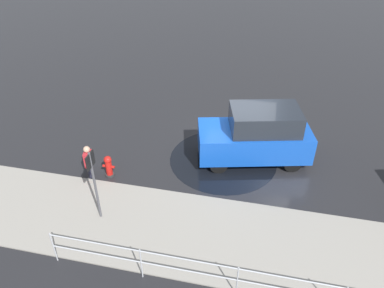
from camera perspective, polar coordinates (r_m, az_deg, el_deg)
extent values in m
plane|color=black|center=(14.12, 6.73, -1.41)|extent=(60.00, 60.00, 0.00)
cube|color=gray|center=(10.98, 4.04, -14.04)|extent=(24.00, 3.20, 0.04)
cube|color=blue|center=(13.46, 9.36, 0.47)|extent=(4.20, 2.59, 0.99)
cube|color=#1E232B|center=(13.05, 11.07, 3.69)|extent=(2.63, 2.02, 0.77)
cylinder|color=black|center=(13.00, 4.08, -3.19)|extent=(0.64, 0.36, 0.60)
cylinder|color=black|center=(14.14, 3.58, 0.36)|extent=(0.64, 0.36, 0.60)
cylinder|color=black|center=(13.48, 15.05, -2.90)|extent=(0.64, 0.36, 0.60)
cylinder|color=black|center=(14.59, 13.70, 0.51)|extent=(0.64, 0.36, 0.60)
cylinder|color=red|center=(13.11, -12.54, -3.61)|extent=(0.22, 0.22, 0.62)
sphere|color=red|center=(12.90, -12.74, -2.35)|extent=(0.26, 0.26, 0.26)
cylinder|color=red|center=(13.01, -11.93, -3.46)|extent=(0.10, 0.09, 0.09)
cylinder|color=red|center=(13.13, -13.22, -3.25)|extent=(0.10, 0.09, 0.09)
cylinder|color=#2D2D2D|center=(13.29, -12.39, -4.56)|extent=(0.31, 0.31, 0.06)
cube|color=#B2262D|center=(13.01, -15.51, -2.17)|extent=(0.32, 0.41, 0.55)
sphere|color=tan|center=(12.79, -15.77, -0.79)|extent=(0.22, 0.22, 0.22)
cylinder|color=#1E1E2D|center=(13.37, -15.10, -3.66)|extent=(0.13, 0.13, 0.45)
cylinder|color=#1E1E2D|center=(13.24, -15.25, -4.14)|extent=(0.13, 0.13, 0.45)
cylinder|color=#B2262D|center=(13.20, -15.30, -1.55)|extent=(0.09, 0.09, 0.50)
cylinder|color=#B2262D|center=(12.82, -15.72, -2.82)|extent=(0.09, 0.09, 0.50)
cylinder|color=#B7BABF|center=(9.51, 6.89, -20.09)|extent=(0.04, 0.04, 1.05)
cylinder|color=#B7BABF|center=(9.84, -7.74, -17.61)|extent=(0.04, 0.04, 1.05)
cylinder|color=#B7BABF|center=(10.70, -20.33, -14.52)|extent=(0.04, 0.04, 1.05)
cylinder|color=#B7BABF|center=(9.13, 7.10, -18.38)|extent=(9.57, 0.04, 0.04)
cylinder|color=#B7BABF|center=(9.47, 6.91, -19.91)|extent=(9.57, 0.04, 0.04)
cylinder|color=#4C4C51|center=(11.05, -14.50, -6.38)|extent=(0.07, 0.07, 2.40)
cube|color=black|center=(10.47, -15.25, -2.44)|extent=(0.04, 0.44, 0.44)
cylinder|color=black|center=(13.75, 4.75, -2.35)|extent=(3.90, 3.90, 0.01)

